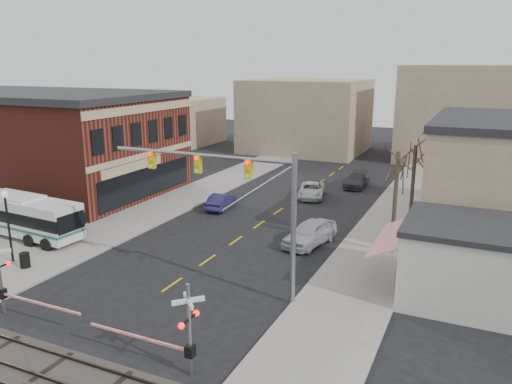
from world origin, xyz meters
TOP-DOWN VIEW (x-y plane):
  - ground at (0.00, 0.00)m, footprint 160.00×160.00m
  - sidewalk_west at (-9.50, 20.00)m, footprint 5.00×60.00m
  - sidewalk_east at (9.50, 20.00)m, footprint 5.00×60.00m
  - ballast_strip at (0.00, -8.00)m, footprint 160.00×5.00m
  - rail_tracks at (0.00, -8.00)m, footprint 160.00×3.91m
  - brick_building at (-26.98, 16.00)m, footprint 30.40×15.40m
  - awning_shop at (15.97, 7.00)m, footprint 9.74×6.20m
  - tree_east_a at (10.50, 12.00)m, footprint 0.28×0.28m
  - tree_east_b at (10.80, 18.00)m, footprint 0.28×0.28m
  - tree_east_c at (11.00, 26.00)m, footprint 0.28×0.28m
  - transit_bus at (-14.96, 4.32)m, footprint 11.55×3.22m
  - traffic_signal_mast at (4.04, 2.75)m, footprint 10.96×0.30m
  - rr_crossing_west at (-5.35, -4.34)m, footprint 5.60×1.36m
  - rr_crossing_east at (5.07, -4.82)m, footprint 5.60×1.36m
  - street_lamp at (-10.96, 0.53)m, footprint 0.44×0.44m
  - trash_bin at (-9.42, 0.15)m, footprint 0.60×0.60m
  - car_a at (5.00, 11.51)m, footprint 2.99×5.30m
  - car_b at (-4.82, 16.71)m, footprint 1.91×4.24m
  - car_c at (1.07, 23.60)m, footprint 3.33×5.25m
  - car_d at (3.92, 29.49)m, footprint 2.02×4.85m
  - pedestrian_near at (-9.94, 4.20)m, footprint 0.55×0.67m
  - pedestrian_far at (-11.24, 6.72)m, footprint 1.03×0.93m

SIDE VIEW (x-z plane):
  - ground at x=0.00m, z-range 0.00..0.00m
  - ballast_strip at x=0.00m, z-range 0.00..0.06m
  - sidewalk_west at x=-9.50m, z-range 0.00..0.12m
  - sidewalk_east at x=9.50m, z-range 0.00..0.12m
  - rail_tracks at x=0.00m, z-range 0.05..0.19m
  - trash_bin at x=-9.42m, z-range 0.12..1.05m
  - car_c at x=1.07m, z-range 0.00..1.35m
  - car_b at x=-4.82m, z-range 0.00..1.35m
  - car_d at x=3.92m, z-range 0.00..1.40m
  - car_a at x=5.00m, z-range 0.00..1.70m
  - pedestrian_near at x=-9.94m, z-range 0.12..1.69m
  - pedestrian_far at x=-11.24m, z-range 0.12..1.85m
  - transit_bus at x=-14.96m, z-range 0.20..3.14m
  - rr_crossing_west at x=-5.35m, z-range -0.03..3.97m
  - rr_crossing_east at x=5.07m, z-range -0.03..3.97m
  - awning_shop at x=15.97m, z-range 0.01..4.31m
  - tree_east_b at x=10.80m, z-range 0.12..6.42m
  - street_lamp at x=-10.96m, z-range 1.08..5.65m
  - tree_east_a at x=10.50m, z-range 0.12..6.87m
  - tree_east_c at x=11.00m, z-range 0.12..7.32m
  - brick_building at x=-26.98m, z-range 0.01..9.61m
  - traffic_signal_mast at x=4.04m, z-range 1.79..9.79m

